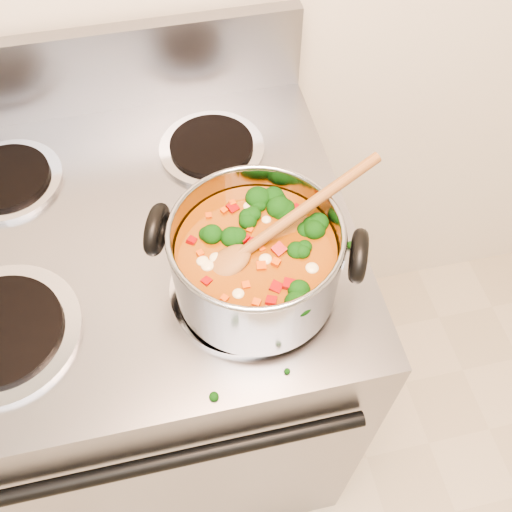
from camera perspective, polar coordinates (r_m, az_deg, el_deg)
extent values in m
cube|color=gray|center=(1.33, -9.65, -9.51)|extent=(0.75, 0.65, 0.92)
cube|color=gray|center=(1.11, -15.69, 17.37)|extent=(0.75, 0.03, 0.16)
cylinder|color=black|center=(0.89, -10.12, -19.82)|extent=(0.64, 0.02, 0.02)
cylinder|color=#A5A5AD|center=(0.89, -24.09, -7.03)|extent=(0.23, 0.23, 0.01)
cylinder|color=#A5A5AD|center=(0.85, -1.05, -3.13)|extent=(0.23, 0.23, 0.01)
cylinder|color=black|center=(0.85, -1.06, -2.85)|extent=(0.18, 0.18, 0.01)
cylinder|color=#A5A5AD|center=(1.07, -23.63, 6.95)|extent=(0.19, 0.19, 0.01)
cylinder|color=black|center=(1.06, -23.77, 7.23)|extent=(0.15, 0.15, 0.01)
cylinder|color=#A5A5AD|center=(1.03, -4.44, 10.68)|extent=(0.19, 0.19, 0.01)
cylinder|color=black|center=(1.03, -4.47, 10.99)|extent=(0.15, 0.15, 0.01)
cylinder|color=#94949B|center=(0.79, 0.00, -0.37)|extent=(0.23, 0.23, 0.13)
torus|color=#94949B|center=(0.74, 0.00, 2.37)|extent=(0.24, 0.24, 0.01)
cylinder|color=#7A410B|center=(0.80, 0.00, -1.04)|extent=(0.22, 0.22, 0.09)
torus|color=black|center=(0.78, -9.88, 2.64)|extent=(0.05, 0.08, 0.08)
torus|color=black|center=(0.75, 10.20, 0.02)|extent=(0.05, 0.08, 0.08)
ellipsoid|color=black|center=(0.78, -4.44, 2.76)|extent=(0.04, 0.04, 0.03)
ellipsoid|color=black|center=(0.79, 3.76, 3.77)|extent=(0.04, 0.04, 0.03)
ellipsoid|color=black|center=(0.74, -0.23, -1.38)|extent=(0.04, 0.04, 0.03)
ellipsoid|color=black|center=(0.75, 1.19, -0.43)|extent=(0.04, 0.04, 0.03)
ellipsoid|color=black|center=(0.82, 0.23, 6.13)|extent=(0.04, 0.04, 0.03)
ellipsoid|color=black|center=(0.78, -0.21, 2.30)|extent=(0.04, 0.04, 0.03)
ellipsoid|color=black|center=(0.79, -1.42, 3.40)|extent=(0.04, 0.04, 0.03)
ellipsoid|color=black|center=(0.78, -0.17, 2.48)|extent=(0.04, 0.04, 0.03)
ellipsoid|color=black|center=(0.80, -4.77, 4.68)|extent=(0.04, 0.04, 0.03)
ellipsoid|color=black|center=(0.77, -3.35, 1.11)|extent=(0.04, 0.04, 0.03)
ellipsoid|color=#8E0F05|center=(0.74, 0.28, -1.18)|extent=(0.01, 0.01, 0.01)
ellipsoid|color=#8E0F05|center=(0.78, 0.38, 2.67)|extent=(0.01, 0.01, 0.01)
ellipsoid|color=#8E0F05|center=(0.74, -0.05, -1.44)|extent=(0.01, 0.01, 0.01)
ellipsoid|color=#8E0F05|center=(0.72, 2.91, -3.77)|extent=(0.01, 0.01, 0.01)
ellipsoid|color=#8E0F05|center=(0.78, 0.36, 2.69)|extent=(0.01, 0.01, 0.01)
ellipsoid|color=#8E0F05|center=(0.76, 2.00, 0.48)|extent=(0.01, 0.01, 0.01)
ellipsoid|color=#8E0F05|center=(0.73, 5.00, -3.00)|extent=(0.01, 0.01, 0.01)
ellipsoid|color=#8E0F05|center=(0.72, -3.95, -4.11)|extent=(0.01, 0.01, 0.01)
ellipsoid|color=#8E0F05|center=(0.78, 4.18, 2.45)|extent=(0.01, 0.01, 0.01)
ellipsoid|color=#8E0F05|center=(0.72, -1.47, -4.94)|extent=(0.01, 0.01, 0.01)
ellipsoid|color=#8E0F05|center=(0.79, 4.08, 3.14)|extent=(0.01, 0.01, 0.01)
ellipsoid|color=#B83F0A|center=(0.76, -6.78, 0.22)|extent=(0.01, 0.01, 0.01)
ellipsoid|color=#B83F0A|center=(0.76, -2.54, 0.83)|extent=(0.01, 0.01, 0.01)
ellipsoid|color=#B83F0A|center=(0.77, 4.47, 1.56)|extent=(0.01, 0.01, 0.01)
ellipsoid|color=#B83F0A|center=(0.76, -4.28, 0.56)|extent=(0.01, 0.01, 0.01)
ellipsoid|color=#B83F0A|center=(0.76, 3.30, 0.64)|extent=(0.01, 0.01, 0.01)
ellipsoid|color=#B83F0A|center=(0.75, -0.01, -0.23)|extent=(0.01, 0.01, 0.01)
ellipsoid|color=#B83F0A|center=(0.78, -5.56, 1.80)|extent=(0.01, 0.01, 0.01)
ellipsoid|color=#B83F0A|center=(0.82, -1.36, 6.06)|extent=(0.01, 0.01, 0.01)
ellipsoid|color=#B83F0A|center=(0.74, -5.95, -2.40)|extent=(0.01, 0.01, 0.01)
ellipsoid|color=#B83F0A|center=(0.72, -3.01, -4.33)|extent=(0.01, 0.01, 0.01)
ellipsoid|color=#B83F0A|center=(0.78, 5.94, 2.18)|extent=(0.01, 0.01, 0.01)
ellipsoid|color=#B83F0A|center=(0.73, -0.11, -3.02)|extent=(0.01, 0.01, 0.01)
ellipsoid|color=beige|center=(0.77, -4.43, 1.03)|extent=(0.02, 0.02, 0.01)
ellipsoid|color=beige|center=(0.73, -3.39, -3.77)|extent=(0.02, 0.02, 0.01)
ellipsoid|color=beige|center=(0.73, -0.18, -3.56)|extent=(0.02, 0.02, 0.01)
ellipsoid|color=beige|center=(0.72, -3.38, -4.26)|extent=(0.02, 0.02, 0.01)
ellipsoid|color=beige|center=(0.76, -3.25, 0.85)|extent=(0.02, 0.02, 0.01)
ellipsoid|color=beige|center=(0.72, -2.17, -4.37)|extent=(0.02, 0.02, 0.01)
ellipsoid|color=beige|center=(0.78, -4.47, 2.69)|extent=(0.02, 0.02, 0.01)
ellipsoid|color=beige|center=(0.73, 0.73, -2.84)|extent=(0.02, 0.02, 0.01)
ellipsoid|color=brown|center=(0.75, -2.88, -0.76)|extent=(0.08, 0.07, 0.04)
cylinder|color=brown|center=(0.77, 4.79, 4.67)|extent=(0.24, 0.10, 0.08)
ellipsoid|color=black|center=(0.79, 2.32, -11.96)|extent=(0.01, 0.01, 0.01)
ellipsoid|color=black|center=(0.79, -5.69, -12.18)|extent=(0.01, 0.01, 0.01)
ellipsoid|color=black|center=(0.95, -9.16, 4.23)|extent=(0.01, 0.01, 0.01)
ellipsoid|color=black|center=(0.96, -0.03, 6.05)|extent=(0.01, 0.01, 0.01)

